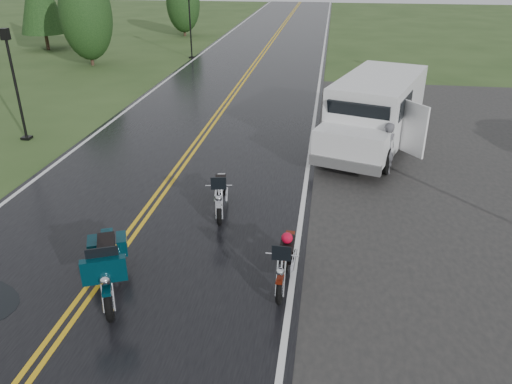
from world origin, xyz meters
The scene contains 12 objects.
ground centered at (0.00, 0.00, 0.00)m, with size 120.00×120.00×0.00m, color #2D471E.
road centered at (0.00, 10.00, 0.02)m, with size 8.00×100.00×0.04m, color black.
motorcycle_red centered at (3.62, -0.59, 0.56)m, with size 0.69×1.91×1.13m, color #511409, non-canonical shape.
motorcycle_teal centered at (0.75, -1.48, 0.69)m, with size 0.85×2.34×1.38m, color #042832, non-canonical shape.
motorcycle_silver centered at (1.93, 2.07, 0.58)m, with size 0.71×1.95×1.15m, color #9D9EA5, non-canonical shape.
van_white centered at (4.28, 6.34, 1.17)m, with size 2.24×5.97×2.35m, color silver, non-canonical shape.
person_at_van centered at (5.98, 5.70, 0.78)m, with size 0.57×0.37×1.55m, color #515056.
lamp_post_near_left centered at (-5.96, 7.06, 1.86)m, with size 0.32×0.32×3.72m, color black, non-canonical shape.
lamp_post_far_left centered at (-4.07, 22.00, 1.86)m, with size 0.32×0.32×3.72m, color black, non-canonical shape.
tree_left_mid centered at (-9.12, 19.13, 2.21)m, with size 2.83×2.83×4.42m, color #1E3D19, non-canonical shape.
tree_left_far centered at (-6.89, 30.46, 1.92)m, with size 2.49×2.49×3.84m, color #1E3D19, non-canonical shape.
pine_left_far centered at (-14.23, 23.47, 3.01)m, with size 2.89×2.89×6.01m, color #1E3D19, non-canonical shape.
Camera 1 is at (4.26, -7.93, 5.86)m, focal length 35.00 mm.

